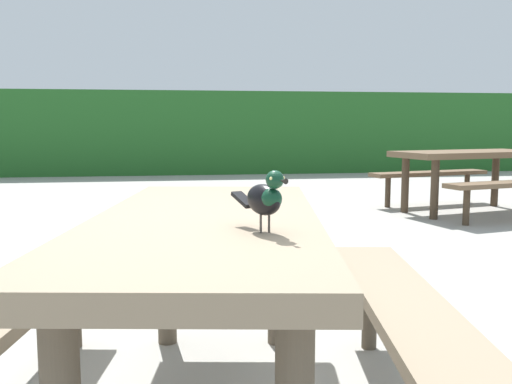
# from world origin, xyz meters

# --- Properties ---
(hedge_wall) EXTENTS (28.00, 1.21, 1.76)m
(hedge_wall) POSITION_xyz_m (0.00, 10.46, 0.88)
(hedge_wall) COLOR #235B23
(hedge_wall) RESTS_ON ground
(picnic_table_foreground) EXTENTS (1.93, 1.95, 0.74)m
(picnic_table_foreground) POSITION_xyz_m (-0.21, -0.00, 0.56)
(picnic_table_foreground) COLOR #84725B
(picnic_table_foreground) RESTS_ON ground
(bird_grackle) EXTENTS (0.14, 0.27, 0.18)m
(bird_grackle) POSITION_xyz_m (-0.06, -0.35, 0.84)
(bird_grackle) COLOR black
(bird_grackle) RESTS_ON picnic_table_foreground
(picnic_table_mid_left) EXTENTS (2.05, 2.03, 0.74)m
(picnic_table_mid_left) POSITION_xyz_m (3.18, 4.32, 0.56)
(picnic_table_mid_left) COLOR brown
(picnic_table_mid_left) RESTS_ON ground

